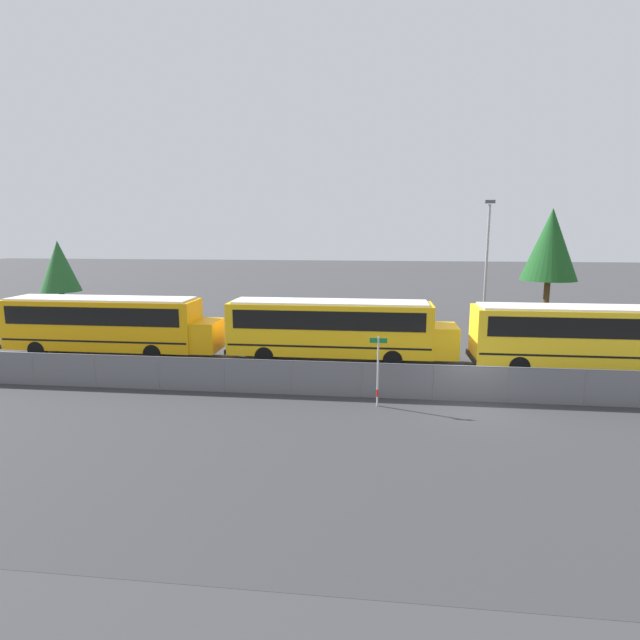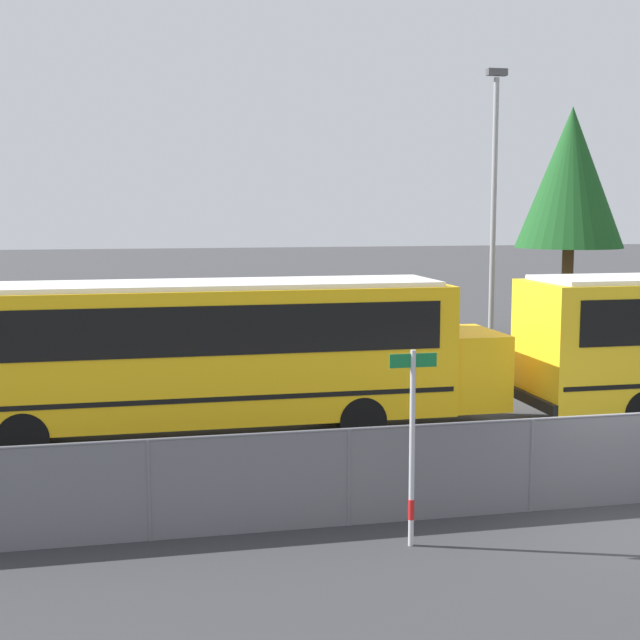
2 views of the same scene
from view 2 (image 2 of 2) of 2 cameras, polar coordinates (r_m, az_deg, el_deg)
ground_plane at (r=15.87m, az=18.29°, el=-11.18°), size 200.00×200.00×0.00m
fence at (r=15.64m, az=18.41°, el=-8.41°), size 63.73×0.07×1.55m
school_bus_1 at (r=18.96m, az=-7.26°, el=-1.70°), size 12.32×2.48×3.37m
street_sign at (r=12.99m, az=5.91°, el=-7.85°), size 0.70×0.09×2.89m
light_pole at (r=27.08m, az=11.05°, el=6.94°), size 0.60×0.24×8.94m
tree_1 at (r=35.54m, az=15.75°, el=8.71°), size 4.09×4.09×8.73m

